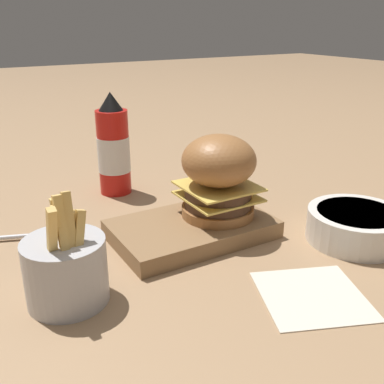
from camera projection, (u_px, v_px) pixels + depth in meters
name	position (u px, v px, depth m)	size (l,w,h in m)	color
ground_plane	(203.00, 257.00, 0.67)	(6.00, 6.00, 0.00)	#9E7A56
serving_board	(192.00, 229.00, 0.72)	(0.25, 0.15, 0.03)	olive
burger	(219.00, 175.00, 0.72)	(0.12, 0.12, 0.13)	#9E6638
ketchup_bottle	(114.00, 149.00, 0.88)	(0.06, 0.06, 0.20)	red
fries_basket	(66.00, 268.00, 0.55)	(0.10, 0.10, 0.15)	#B7B7BC
side_bowl	(356.00, 225.00, 0.71)	(0.15, 0.15, 0.05)	silver
spoon	(52.00, 234.00, 0.72)	(0.17, 0.08, 0.01)	silver
ketchup_puddle	(206.00, 184.00, 0.95)	(0.06, 0.06, 0.00)	#B21E14
parchment_square	(312.00, 295.00, 0.57)	(0.17, 0.17, 0.00)	beige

